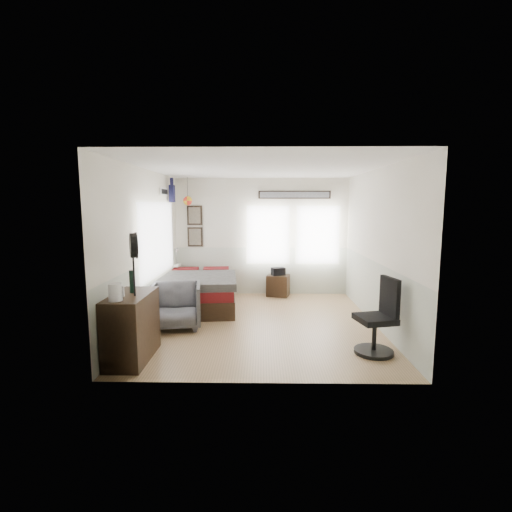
% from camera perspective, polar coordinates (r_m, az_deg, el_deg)
% --- Properties ---
extents(ground_plane, '(4.00, 4.50, 0.01)m').
position_cam_1_polar(ground_plane, '(6.69, 0.81, -10.31)').
color(ground_plane, '#97764D').
extents(room_shell, '(4.02, 4.52, 2.71)m').
position_cam_1_polar(room_shell, '(6.57, 0.16, 3.74)').
color(room_shell, beige).
rests_on(room_shell, ground_plane).
extents(wall_decor, '(3.55, 1.32, 1.44)m').
position_cam_1_polar(wall_decor, '(8.40, -6.75, 7.88)').
color(wall_decor, black).
rests_on(wall_decor, room_shell).
extents(bed, '(1.67, 2.23, 0.67)m').
position_cam_1_polar(bed, '(7.74, -8.88, -5.36)').
color(bed, '#332113').
rests_on(bed, ground_plane).
extents(dresser, '(0.48, 1.00, 0.90)m').
position_cam_1_polar(dresser, '(5.34, -18.56, -10.32)').
color(dresser, '#332113').
rests_on(dresser, ground_plane).
extents(armchair, '(0.94, 0.96, 0.76)m').
position_cam_1_polar(armchair, '(6.51, -12.16, -7.46)').
color(armchair, slate).
rests_on(armchair, ground_plane).
extents(nightstand, '(0.57, 0.50, 0.49)m').
position_cam_1_polar(nightstand, '(8.60, 3.42, -4.54)').
color(nightstand, '#332113').
rests_on(nightstand, ground_plane).
extents(task_chair, '(0.57, 0.57, 1.08)m').
position_cam_1_polar(task_chair, '(5.55, 18.37, -9.73)').
color(task_chair, black).
rests_on(task_chair, ground_plane).
extents(kettle, '(0.19, 0.16, 0.22)m').
position_cam_1_polar(kettle, '(4.91, -20.82, -5.22)').
color(kettle, silver).
rests_on(kettle, dresser).
extents(bottle, '(0.08, 0.08, 0.31)m').
position_cam_1_polar(bottle, '(5.29, -18.50, -3.72)').
color(bottle, black).
rests_on(bottle, dresser).
extents(stand_fan, '(0.22, 0.32, 0.83)m').
position_cam_1_polar(stand_fan, '(5.01, -18.32, 1.36)').
color(stand_fan, black).
rests_on(stand_fan, dresser).
extents(black_bag, '(0.34, 0.28, 0.17)m').
position_cam_1_polar(black_bag, '(8.54, 3.44, -2.37)').
color(black_bag, black).
rests_on(black_bag, nightstand).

